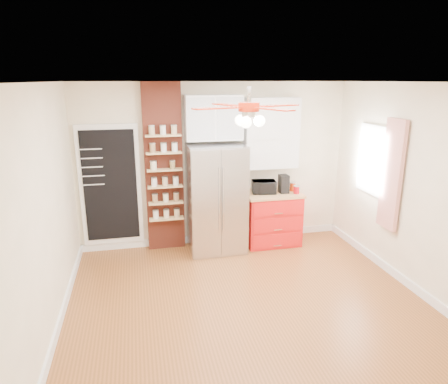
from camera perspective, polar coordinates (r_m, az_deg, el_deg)
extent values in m
plane|color=brown|center=(5.33, 3.12, -14.99)|extent=(4.50, 4.50, 0.00)
plane|color=white|center=(4.59, 3.63, 15.42)|extent=(4.50, 4.50, 0.00)
cube|color=#FFF1CD|center=(6.67, -1.33, 3.87)|extent=(4.50, 0.02, 2.70)
cube|color=#FFF1CD|center=(3.05, 13.86, -11.56)|extent=(4.50, 0.02, 2.70)
cube|color=#FFF1CD|center=(4.72, -23.98, -2.59)|extent=(0.02, 4.00, 2.70)
cube|color=#FFF1CD|center=(5.80, 25.25, 0.52)|extent=(0.02, 4.00, 2.70)
cube|color=white|center=(6.59, -15.91, 0.88)|extent=(0.95, 0.04, 1.95)
cube|color=black|center=(6.57, -15.92, 0.83)|extent=(0.82, 0.02, 1.78)
cube|color=brown|center=(6.49, -8.59, 3.35)|extent=(0.60, 0.16, 2.70)
cube|color=silver|center=(6.43, -1.10, -0.96)|extent=(0.90, 0.70, 1.75)
cube|color=white|center=(6.38, -1.51, 10.58)|extent=(0.90, 0.35, 0.70)
cube|color=red|center=(6.86, 6.82, -3.89)|extent=(0.90, 0.60, 0.86)
cube|color=tan|center=(6.73, 6.94, -0.27)|extent=(0.94, 0.64, 0.04)
cube|color=white|center=(6.68, 6.74, 8.35)|extent=(0.90, 0.30, 1.15)
cube|color=white|center=(6.46, 20.53, 4.29)|extent=(0.04, 0.75, 1.05)
cube|color=red|center=(6.01, 22.84, 2.27)|extent=(0.06, 0.40, 1.55)
cylinder|color=silver|center=(4.59, 3.60, 13.54)|extent=(0.05, 0.05, 0.20)
cylinder|color=#9B1F09|center=(4.59, 3.58, 12.05)|extent=(0.24, 0.24, 0.10)
sphere|color=white|center=(4.61, 3.54, 10.06)|extent=(0.13, 0.13, 0.13)
imported|color=black|center=(6.65, 5.71, 0.72)|extent=(0.42, 0.32, 0.21)
cube|color=black|center=(6.72, 8.51, 1.16)|extent=(0.14, 0.18, 0.30)
cylinder|color=#AA0912|center=(6.72, 10.31, 0.29)|extent=(0.11, 0.11, 0.12)
cylinder|color=#BF320A|center=(6.87, 9.77, 0.73)|extent=(0.10, 0.10, 0.14)
cylinder|color=beige|center=(6.31, -10.05, 3.72)|extent=(0.10, 0.10, 0.12)
cylinder|color=olive|center=(6.32, -7.37, 3.84)|extent=(0.10, 0.10, 0.12)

